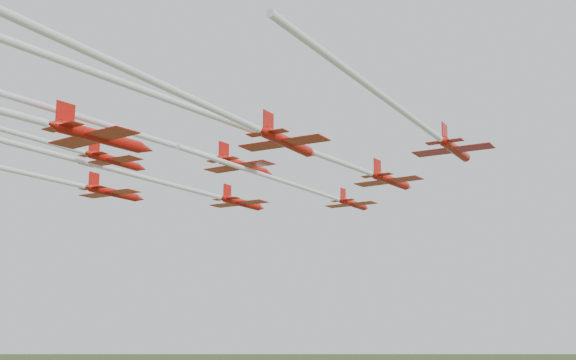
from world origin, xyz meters
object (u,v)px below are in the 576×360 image
at_px(jet_lead, 319,193).
at_px(jet_row3_left, 56,180).
at_px(jet_row2_right, 322,156).
at_px(jet_row4_right, 196,100).
at_px(jet_row3_mid, 163,142).
at_px(jet_row2_left, 195,191).
at_px(jet_row3_right, 426,128).

distance_m(jet_lead, jet_row3_left, 36.17).
bearing_deg(jet_row3_left, jet_row2_right, 9.12).
height_order(jet_row2_right, jet_row4_right, jet_row2_right).
relative_size(jet_row3_left, jet_row3_mid, 0.84).
distance_m(jet_row2_left, jet_row2_right, 25.64).
height_order(jet_row2_right, jet_row3_left, jet_row3_left).
height_order(jet_row2_right, jet_row3_right, jet_row2_right).
xyz_separation_m(jet_row3_left, jet_row4_right, (35.24, -26.45, -1.44)).
bearing_deg(jet_row3_mid, jet_row3_left, 170.87).
xyz_separation_m(jet_row2_right, jet_row3_mid, (-15.63, -8.39, 1.06)).
relative_size(jet_row2_left, jet_row4_right, 0.85).
bearing_deg(jet_row3_mid, jet_row2_left, 121.72).
distance_m(jet_row2_left, jet_row3_mid, 21.58).
distance_m(jet_row3_mid, jet_row3_right, 28.91).
bearing_deg(jet_row3_right, jet_lead, 132.98).
relative_size(jet_row3_left, jet_row3_right, 1.12).
bearing_deg(jet_row3_right, jet_row2_left, 158.60).
bearing_deg(jet_row2_right, jet_row3_left, -166.75).
bearing_deg(jet_row4_right, jet_row3_right, 58.79).
bearing_deg(jet_row3_left, jet_row4_right, -27.73).
bearing_deg(jet_lead, jet_row2_left, -135.51).
bearing_deg(jet_row3_right, jet_row2_right, 156.57).
distance_m(jet_row3_left, jet_row3_right, 50.64).
height_order(jet_row2_left, jet_row3_mid, jet_row3_mid).
height_order(jet_row2_left, jet_row3_right, jet_row2_left).
bearing_deg(jet_row2_right, jet_row2_left, 165.51).
relative_size(jet_row3_mid, jet_row4_right, 0.98).
distance_m(jet_lead, jet_row2_left, 17.77).
xyz_separation_m(jet_row3_mid, jet_row3_right, (28.87, 0.42, -1.41)).
relative_size(jet_row2_right, jet_row4_right, 1.06).
height_order(jet_row3_mid, jet_row3_right, jet_row3_mid).
height_order(jet_lead, jet_row2_right, jet_lead).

